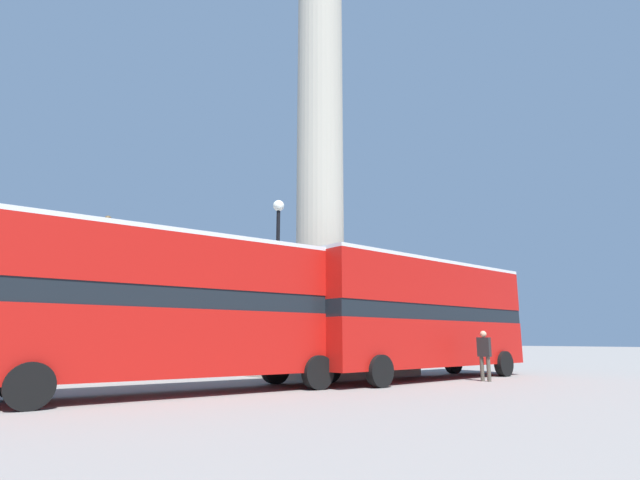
% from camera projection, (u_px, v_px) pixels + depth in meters
% --- Properties ---
extents(ground_plane, '(200.00, 200.00, 0.00)m').
position_uv_depth(ground_plane, '(320.00, 375.00, 21.19)').
color(ground_plane, gray).
extents(monument_column, '(6.00, 6.00, 23.17)m').
position_uv_depth(monument_column, '(320.00, 197.00, 22.73)').
color(monument_column, '#ADA593').
rests_on(monument_column, ground_plane).
extents(bus_a, '(10.60, 2.95, 4.39)m').
position_uv_depth(bus_a, '(421.00, 314.00, 19.10)').
color(bus_a, '#B7140F').
rests_on(bus_a, ground_plane).
extents(bus_b, '(10.83, 3.13, 4.33)m').
position_uv_depth(bus_b, '(184.00, 306.00, 13.99)').
color(bus_b, '#B7140F').
rests_on(bus_b, ground_plane).
extents(equestrian_statue, '(3.15, 2.30, 6.38)m').
position_uv_depth(equestrian_statue, '(99.00, 326.00, 19.29)').
color(equestrian_statue, '#ADA593').
rests_on(equestrian_statue, ground_plane).
extents(street_lamp, '(0.42, 0.42, 6.63)m').
position_uv_depth(street_lamp, '(277.00, 278.00, 18.26)').
color(street_lamp, black).
rests_on(street_lamp, ground_plane).
extents(pedestrian_near_lamp, '(0.23, 0.48, 1.77)m').
position_uv_depth(pedestrian_near_lamp, '(484.00, 352.00, 17.88)').
color(pedestrian_near_lamp, '#4C473D').
rests_on(pedestrian_near_lamp, ground_plane).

